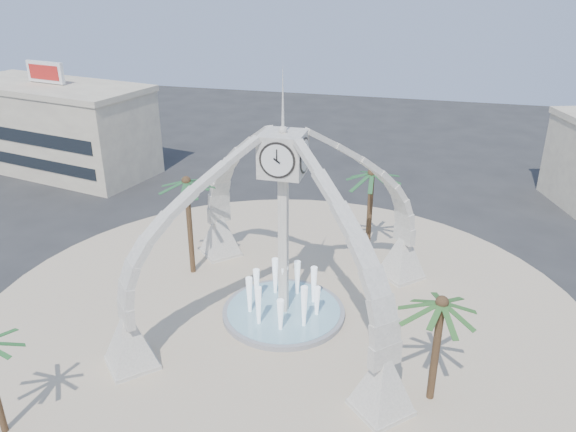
% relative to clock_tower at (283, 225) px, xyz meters
% --- Properties ---
extents(ground, '(140.00, 140.00, 0.00)m').
position_rel_clock_tower_xyz_m(ground, '(0.00, 0.00, -6.49)').
color(ground, '#282828').
rests_on(ground, ground).
extents(plaza, '(40.00, 40.00, 0.06)m').
position_rel_clock_tower_xyz_m(plaza, '(0.00, 0.00, -6.46)').
color(plaza, '#BFAE8E').
rests_on(plaza, ground).
extents(clock_tower, '(17.94, 17.94, 16.30)m').
position_rel_clock_tower_xyz_m(clock_tower, '(0.00, 0.00, 0.00)').
color(clock_tower, silver).
rests_on(clock_tower, ground).
extents(fountain, '(8.00, 8.00, 3.62)m').
position_rel_clock_tower_xyz_m(fountain, '(0.00, 0.00, -6.20)').
color(fountain, '#9C9C9F').
rests_on(fountain, ground).
extents(building_nw, '(23.75, 13.73, 11.90)m').
position_rel_clock_tower_xyz_m(building_nw, '(-32.00, 22.00, -1.66)').
color(building_nw, beige).
rests_on(building_nw, ground).
extents(palm_east, '(5.06, 5.06, 6.72)m').
position_rel_clock_tower_xyz_m(palm_east, '(9.51, -5.54, -0.64)').
color(palm_east, brown).
rests_on(palm_east, ground).
extents(palm_west, '(4.59, 4.59, 8.06)m').
position_rel_clock_tower_xyz_m(palm_west, '(-8.04, 3.79, 0.65)').
color(palm_west, brown).
rests_on(palm_west, ground).
extents(palm_north, '(4.47, 4.47, 7.76)m').
position_rel_clock_tower_xyz_m(palm_north, '(4.22, 9.67, 0.34)').
color(palm_north, brown).
rests_on(palm_north, ground).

